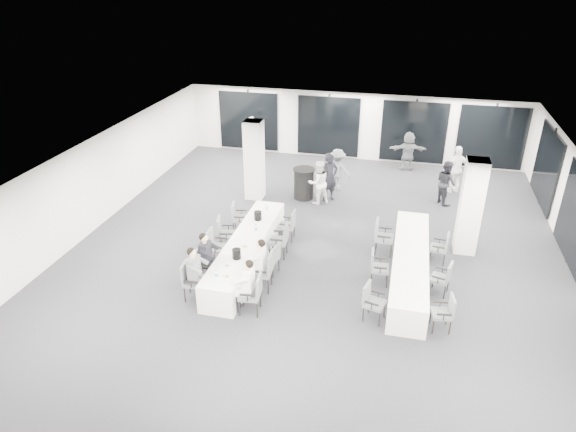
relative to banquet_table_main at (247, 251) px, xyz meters
The scene contains 42 objects.
room 3.60m from the banquet_table_main, 40.73° to the left, with size 14.04×16.04×2.84m.
column_left 4.59m from the banquet_table_main, 103.81° to the left, with size 0.60×0.60×2.80m, color silver.
column_right 6.39m from the banquet_table_main, 19.86° to the left, with size 0.60×0.60×2.80m, color silver.
banquet_table_main is the anchor object (origin of this frame).
banquet_table_side 4.42m from the banquet_table_main, ahead, with size 0.90×5.00×0.75m, color white.
cocktail_table 4.72m from the banquet_table_main, 82.37° to the left, with size 0.79×0.79×1.10m.
chair_main_left_near 2.08m from the banquet_table_main, 113.77° to the right, with size 0.55×0.59×0.98m.
chair_main_left_second 1.42m from the banquet_table_main, 126.09° to the right, with size 0.48×0.54×0.93m.
chair_main_left_mid 0.89m from the banquet_table_main, 166.07° to the right, with size 0.53×0.59×1.01m.
chair_main_left_fourth 1.02m from the banquet_table_main, 147.21° to the left, with size 0.62×0.65×1.03m.
chair_main_left_far 1.92m from the banquet_table_main, 115.73° to the left, with size 0.56×0.59×0.94m.
chair_main_right_near 2.27m from the banquet_table_main, 68.25° to the right, with size 0.56×0.61×1.01m.
chair_main_right_second 1.41m from the banquet_table_main, 52.78° to the right, with size 0.56×0.61×1.04m.
chair_main_right_mid 0.91m from the banquet_table_main, 23.08° to the right, with size 0.52×0.55×0.88m.
chair_main_right_fourth 1.04m from the banquet_table_main, 34.93° to the left, with size 0.53×0.59×1.00m.
chair_main_right_far 1.81m from the banquet_table_main, 62.59° to the left, with size 0.49×0.54×0.93m.
chair_side_left_near 3.97m from the banquet_table_main, 25.36° to the right, with size 0.57×0.59×0.93m.
chair_side_left_mid 3.59m from the banquet_table_main, ahead, with size 0.50×0.55×0.93m.
chair_side_left_far 3.85m from the banquet_table_main, 21.77° to the left, with size 0.53×0.59×1.03m.
chair_side_right_near 5.51m from the banquet_table_main, 18.05° to the right, with size 0.51×0.54×0.89m.
chair_side_right_mid 5.25m from the banquet_table_main, ahead, with size 0.56×0.58×0.91m.
chair_side_right_far 5.41m from the banquet_table_main, 14.02° to the left, with size 0.50×0.54×0.89m.
seated_guest_a 2.05m from the banquet_table_main, 109.48° to the right, with size 0.50×0.38×1.44m.
seated_guest_b 1.39m from the banquet_table_main, 120.40° to the right, with size 0.50×0.38×1.44m.
seated_guest_c 2.26m from the banquet_table_main, 72.44° to the right, with size 0.50×0.38×1.44m.
seated_guest_d 1.37m from the banquet_table_main, 59.05° to the right, with size 0.50×0.38×1.44m.
standing_guest_a 4.97m from the banquet_table_main, 71.94° to the left, with size 0.71×0.58×1.96m, color black.
standing_guest_b 4.56m from the banquet_table_main, 74.59° to the left, with size 0.85×0.52×1.76m, color white.
standing_guest_c 5.94m from the banquet_table_main, 73.79° to the left, with size 1.14×0.58×1.76m, color slate.
standing_guest_d 8.75m from the banquet_table_main, 48.01° to the left, with size 1.16×0.65×1.97m, color white.
standing_guest_f 9.31m from the banquet_table_main, 63.86° to the left, with size 1.64×0.63×1.78m, color slate.
standing_guest_g 8.71m from the banquet_table_main, 106.32° to the left, with size 0.73×0.59×1.99m, color slate.
standing_guest_h 7.69m from the banquet_table_main, 44.71° to the left, with size 0.84×0.51×1.74m, color black.
ice_bucket_near 1.13m from the banquet_table_main, 86.12° to the right, with size 0.23×0.23×0.26m, color black.
ice_bucket_far 1.32m from the banquet_table_main, 91.13° to the left, with size 0.23×0.23×0.26m, color black.
water_bottle_a 2.05m from the banquet_table_main, 93.07° to the right, with size 0.07×0.07×0.23m, color silver.
water_bottle_b 0.70m from the banquet_table_main, 75.23° to the left, with size 0.07×0.07×0.22m, color silver.
water_bottle_c 1.95m from the banquet_table_main, 88.36° to the left, with size 0.07×0.07×0.21m, color silver.
plate_a 1.49m from the banquet_table_main, 91.79° to the right, with size 0.20×0.20×0.03m.
plate_b 1.94m from the banquet_table_main, 86.30° to the right, with size 0.18×0.18×0.03m.
plate_c 0.57m from the banquet_table_main, 78.05° to the right, with size 0.21×0.21×0.03m.
wine_glass 2.16m from the banquet_table_main, 86.46° to the right, with size 0.08×0.08×0.21m.
Camera 1 is at (2.25, -12.81, 7.58)m, focal length 32.00 mm.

